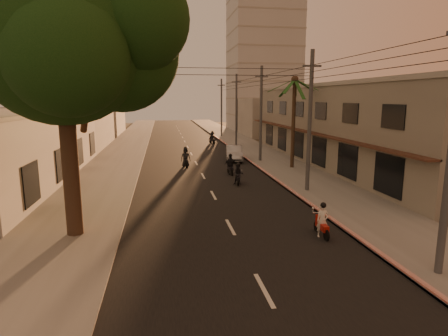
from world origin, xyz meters
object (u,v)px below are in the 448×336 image
at_px(scooter_mid_a, 238,175).
at_px(scooter_mid_b, 230,165).
at_px(broadleaf_tree, 72,38).
at_px(scooter_red, 322,222).
at_px(scooter_far_a, 186,158).
at_px(scooter_far_b, 212,138).
at_px(parked_car, 234,153).
at_px(palm_tree, 295,85).

height_order(scooter_mid_a, scooter_mid_b, scooter_mid_b).
relative_size(broadleaf_tree, scooter_mid_b, 6.95).
distance_m(scooter_red, scooter_far_a, 18.62).
bearing_deg(scooter_red, scooter_far_a, 106.82).
xyz_separation_m(scooter_mid_a, scooter_far_b, (1.31, 23.84, 0.09)).
xyz_separation_m(scooter_mid_a, scooter_far_a, (-3.27, 7.40, 0.10)).
relative_size(scooter_red, scooter_mid_a, 1.02).
bearing_deg(scooter_far_b, scooter_mid_b, -109.89).
distance_m(scooter_mid_b, parked_car, 6.94).
xyz_separation_m(broadleaf_tree, scooter_red, (10.38, -1.99, -7.78)).
height_order(palm_tree, scooter_red, palm_tree).
xyz_separation_m(scooter_far_a, scooter_far_b, (4.58, 16.44, -0.01)).
height_order(scooter_mid_a, scooter_far_b, scooter_far_b).
bearing_deg(parked_car, scooter_far_b, 99.75).
height_order(scooter_red, scooter_far_b, scooter_far_b).
relative_size(scooter_far_a, parked_car, 0.41).
relative_size(scooter_mid_b, scooter_far_a, 0.93).
bearing_deg(scooter_far_a, scooter_mid_a, -68.50).
height_order(broadleaf_tree, palm_tree, broadleaf_tree).
xyz_separation_m(scooter_red, scooter_far_a, (-4.87, 17.97, 0.13)).
relative_size(palm_tree, scooter_mid_a, 5.17).
distance_m(broadleaf_tree, palm_tree, 20.18).
bearing_deg(scooter_mid_b, scooter_far_a, 127.61).
bearing_deg(scooter_far_b, scooter_mid_a, -109.50).
xyz_separation_m(broadleaf_tree, palm_tree, (14.61, 13.86, -1.33)).
xyz_separation_m(broadleaf_tree, scooter_mid_b, (8.84, 12.14, -7.71)).
bearing_deg(parked_car, scooter_far_a, -141.34).
relative_size(broadleaf_tree, scooter_mid_a, 7.63).
bearing_deg(scooter_far_b, scooter_far_a, -121.91).
bearing_deg(scooter_far_a, scooter_mid_b, -51.51).
distance_m(scooter_red, parked_car, 20.87).
height_order(broadleaf_tree, scooter_mid_b, broadleaf_tree).
bearing_deg(palm_tree, scooter_red, -104.93).
bearing_deg(parked_car, palm_tree, -42.14).
bearing_deg(palm_tree, broadleaf_tree, -136.52).
distance_m(palm_tree, scooter_mid_a, 10.15).
height_order(scooter_mid_b, parked_car, scooter_mid_b).
bearing_deg(scooter_mid_a, scooter_far_b, 99.87).
relative_size(scooter_mid_b, parked_car, 0.38).
distance_m(scooter_mid_a, scooter_far_a, 8.09).
bearing_deg(parked_car, scooter_mid_a, -90.98).
height_order(palm_tree, scooter_mid_a, palm_tree).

